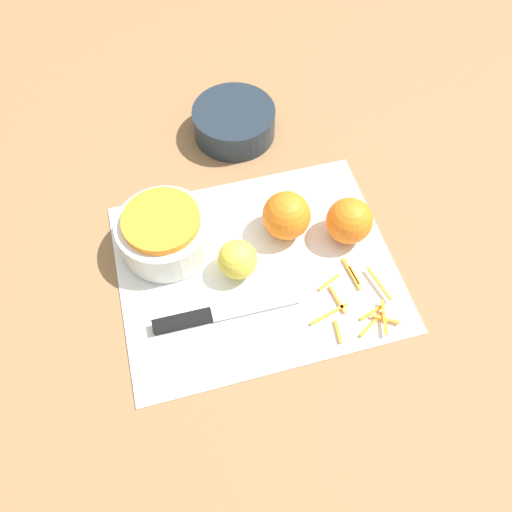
# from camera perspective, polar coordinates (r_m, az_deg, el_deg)

# --- Properties ---
(ground_plane) EXTENTS (4.00, 4.00, 0.00)m
(ground_plane) POSITION_cam_1_polar(r_m,az_deg,el_deg) (0.84, 0.00, -1.27)
(ground_plane) COLOR olive
(cutting_board) EXTENTS (0.45, 0.37, 0.01)m
(cutting_board) POSITION_cam_1_polar(r_m,az_deg,el_deg) (0.84, 0.00, -1.17)
(cutting_board) COLOR silver
(cutting_board) RESTS_ON ground_plane
(bowl_speckled) EXTENTS (0.15, 0.15, 0.08)m
(bowl_speckled) POSITION_cam_1_polar(r_m,az_deg,el_deg) (0.84, -10.45, 2.72)
(bowl_speckled) COLOR silver
(bowl_speckled) RESTS_ON cutting_board
(bowl_dark) EXTENTS (0.16, 0.16, 0.06)m
(bowl_dark) POSITION_cam_1_polar(r_m,az_deg,el_deg) (1.01, -2.52, 15.05)
(bowl_dark) COLOR #1E2833
(bowl_dark) RESTS_ON ground_plane
(knife) EXTENTS (0.23, 0.02, 0.02)m
(knife) POSITION_cam_1_polar(r_m,az_deg,el_deg) (0.79, -6.35, -6.98)
(knife) COLOR black
(knife) RESTS_ON cutting_board
(orange_left) EXTENTS (0.08, 0.08, 0.08)m
(orange_left) POSITION_cam_1_polar(r_m,az_deg,el_deg) (0.84, 3.51, 4.64)
(orange_left) COLOR orange
(orange_left) RESTS_ON cutting_board
(orange_right) EXTENTS (0.08, 0.08, 0.08)m
(orange_right) POSITION_cam_1_polar(r_m,az_deg,el_deg) (0.85, 10.61, 3.98)
(orange_right) COLOR orange
(orange_right) RESTS_ON cutting_board
(lemon) EXTENTS (0.07, 0.07, 0.07)m
(lemon) POSITION_cam_1_polar(r_m,az_deg,el_deg) (0.80, -2.17, -0.22)
(lemon) COLOR gold
(lemon) RESTS_ON cutting_board
(peel_pile) EXTENTS (0.14, 0.15, 0.01)m
(peel_pile) POSITION_cam_1_polar(r_m,az_deg,el_deg) (0.81, 11.57, -5.19)
(peel_pile) COLOR orange
(peel_pile) RESTS_ON cutting_board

